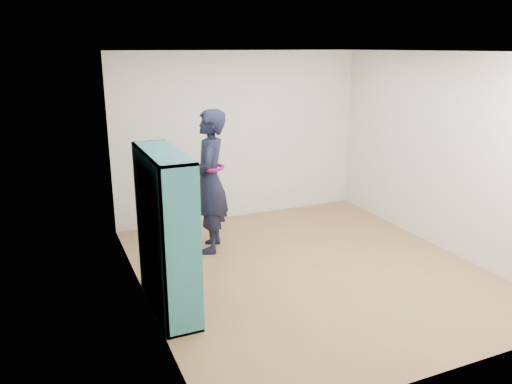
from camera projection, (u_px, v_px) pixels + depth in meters
name	position (u px, v px, depth m)	size (l,w,h in m)	color
floor	(309.00, 269.00, 6.19)	(4.50, 4.50, 0.00)	#996845
ceiling	(316.00, 52.00, 5.46)	(4.50, 4.50, 0.00)	white
wall_left	(140.00, 185.00, 5.06)	(0.02, 4.50, 2.60)	silver
wall_right	(444.00, 153.00, 6.59)	(0.02, 4.50, 2.60)	silver
wall_back	(240.00, 136.00, 7.80)	(4.00, 0.02, 2.60)	silver
wall_front	(457.00, 229.00, 3.85)	(4.00, 0.02, 2.60)	silver
bookshelf	(164.00, 234.00, 5.06)	(0.37, 1.26, 1.68)	teal
person	(210.00, 182.00, 6.53)	(0.70, 0.82, 1.90)	black
smartphone	(199.00, 171.00, 6.59)	(0.03, 0.10, 0.14)	silver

